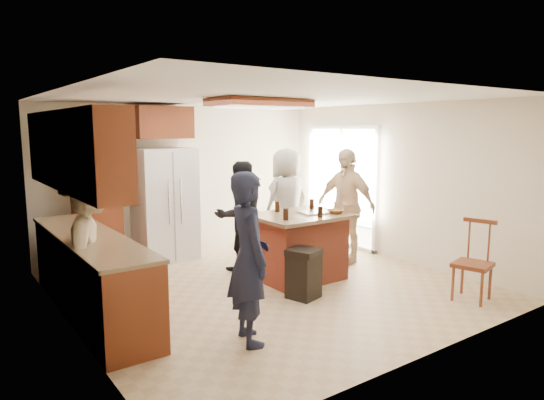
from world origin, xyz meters
TOP-DOWN VIEW (x-y plane):
  - room_shell at (4.37, 1.64)m, footprint 8.00×5.20m
  - person_front_left at (-1.13, -1.27)m, footprint 0.60×0.72m
  - person_behind_left at (0.12, 0.91)m, footprint 0.84×0.57m
  - person_behind_right at (1.23, 1.22)m, footprint 0.91×0.62m
  - person_side_right at (1.72, 0.34)m, footprint 0.72×1.14m
  - person_counter at (-2.25, 0.08)m, footprint 0.85×1.19m
  - left_cabinetry at (-2.24, 0.40)m, footprint 0.64×3.00m
  - back_wall_units at (-1.33, 2.20)m, footprint 1.80×0.60m
  - refrigerator at (-0.55, 2.12)m, footprint 0.90×0.76m
  - kitchen_island at (0.55, 0.03)m, footprint 1.28×1.03m
  - island_items at (0.76, -0.06)m, footprint 1.03×0.74m
  - trash_bin at (0.10, -0.61)m, footprint 0.46×0.46m
  - spindle_chair at (1.76, -1.88)m, footprint 0.51×0.51m

SIDE VIEW (x-z plane):
  - trash_bin at x=0.10m, z-range 0.00..0.63m
  - spindle_chair at x=1.76m, z-range -0.04..0.95m
  - kitchen_island at x=0.55m, z-range 0.01..0.94m
  - person_behind_left at x=0.12m, z-range 0.00..1.63m
  - person_counter at x=-2.25m, z-range 0.00..1.68m
  - person_front_left at x=-1.13m, z-range 0.00..1.71m
  - room_shell at x=4.37m, z-range -1.63..3.37m
  - person_behind_right at x=1.23m, z-range 0.00..1.79m
  - refrigerator at x=-0.55m, z-range 0.00..1.80m
  - person_side_right at x=1.72m, z-range 0.00..1.80m
  - left_cabinetry at x=-2.24m, z-range -0.19..2.11m
  - island_items at x=0.76m, z-range 0.89..1.04m
  - back_wall_units at x=-1.33m, z-range 0.15..2.60m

